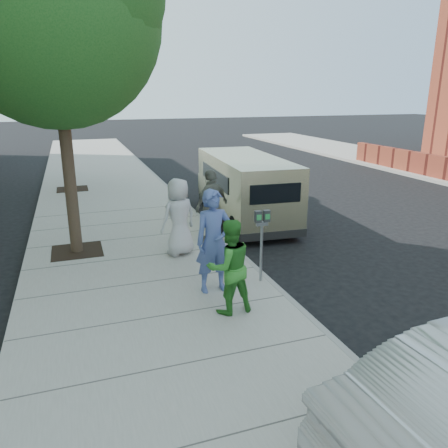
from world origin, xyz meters
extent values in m
plane|color=black|center=(0.00, 0.00, 0.00)|extent=(120.00, 120.00, 0.00)
cube|color=gray|center=(-1.00, 0.00, 0.07)|extent=(5.00, 60.00, 0.15)
cube|color=gray|center=(1.44, 0.00, 0.07)|extent=(0.12, 60.00, 0.16)
cube|color=black|center=(-2.30, 2.40, 0.15)|extent=(1.20, 1.20, 0.01)
cylinder|color=#38281E|center=(-2.30, 2.40, 2.13)|extent=(0.28, 0.28, 3.96)
sphere|color=#1A4F1B|center=(-2.30, 2.40, 5.38)|extent=(4.60, 4.60, 4.60)
sphere|color=#1A4F1B|center=(-2.80, 2.90, 5.67)|extent=(3.22, 3.22, 3.22)
cube|color=black|center=(-2.30, 10.00, 0.15)|extent=(1.20, 1.20, 0.01)
cylinder|color=#38281E|center=(-2.30, 10.00, 1.91)|extent=(0.28, 0.28, 3.52)
sphere|color=#1A4F1B|center=(-2.30, 10.00, 4.71)|extent=(3.80, 3.80, 3.80)
sphere|color=#1A4F1B|center=(-1.70, 9.60, 5.21)|extent=(2.85, 2.85, 2.85)
sphere|color=#1A4F1B|center=(-2.80, 10.50, 5.01)|extent=(2.66, 2.66, 2.66)
cylinder|color=gray|center=(1.25, -0.71, 0.75)|extent=(0.06, 0.06, 1.19)
cube|color=gray|center=(1.25, -0.71, 1.39)|extent=(0.24, 0.07, 0.09)
cube|color=#2D2D30|center=(1.16, -0.71, 1.54)|extent=(0.13, 0.11, 0.23)
cube|color=#2D2D30|center=(1.34, -0.71, 1.54)|extent=(0.13, 0.11, 0.23)
cube|color=beige|center=(2.77, 3.96, 1.11)|extent=(2.18, 5.09, 1.83)
cube|color=beige|center=(2.95, 6.67, 0.65)|extent=(1.72, 0.62, 0.78)
cube|color=black|center=(2.60, 1.47, 1.43)|extent=(1.38, 0.11, 0.51)
cylinder|color=black|center=(2.07, 5.65, 0.35)|extent=(0.29, 0.71, 0.70)
cylinder|color=black|center=(3.69, 5.54, 0.35)|extent=(0.29, 0.71, 0.70)
cylinder|color=black|center=(1.84, 2.28, 0.35)|extent=(0.29, 0.71, 0.70)
cylinder|color=black|center=(3.46, 2.17, 0.35)|extent=(0.29, 0.71, 0.70)
imported|color=#485A99|center=(0.21, -0.81, 1.16)|extent=(0.76, 0.51, 2.02)
imported|color=#30832A|center=(0.19, -1.73, 1.00)|extent=(0.88, 0.72, 1.70)
imported|color=#B4B4B7|center=(0.05, 1.38, 1.07)|extent=(1.05, 0.86, 1.85)
imported|color=slate|center=(1.08, 2.08, 1.10)|extent=(1.19, 0.94, 1.89)
camera|label=1|loc=(-2.21, -8.31, 3.89)|focal=35.00mm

